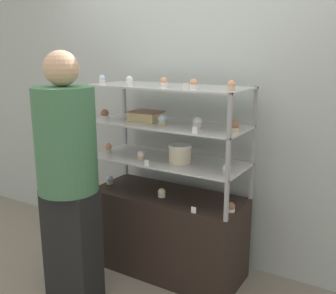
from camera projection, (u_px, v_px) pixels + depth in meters
The scene contains 28 objects.
ground_plane at pixel (168, 269), 3.13m from camera, with size 20.00×20.00×0.00m, color gray.
back_wall at pixel (193, 102), 3.15m from camera, with size 8.00×0.05×2.60m.
display_base at pixel (168, 233), 3.06m from camera, with size 1.16×0.49×0.64m.
display_riser_lower at pixel (168, 162), 2.92m from camera, with size 1.16×0.49×0.27m.
display_riser_middle at pixel (168, 126), 2.85m from camera, with size 1.16×0.49×0.27m.
display_riser_upper at pixel (168, 88), 2.79m from camera, with size 1.16×0.49×0.27m.
layer_cake_centerpiece at pixel (180, 154), 2.81m from camera, with size 0.17×0.17×0.13m.
sheet_cake_frosted at pixel (146, 116), 2.96m from camera, with size 0.23×0.18×0.07m.
cupcake_0 at pixel (110, 180), 3.20m from camera, with size 0.06×0.06×0.07m.
cupcake_1 at pixel (162, 193), 2.91m from camera, with size 0.06×0.06×0.07m.
cupcake_2 at pixel (231, 207), 2.64m from camera, with size 0.06×0.06×0.07m.
price_tag_0 at pixel (194, 210), 2.62m from camera, with size 0.04×0.00×0.04m.
cupcake_3 at pixel (108, 148), 3.12m from camera, with size 0.06×0.06×0.07m.
cupcake_4 at pixel (141, 155), 2.89m from camera, with size 0.06×0.06×0.07m.
cupcake_5 at pixel (227, 170), 2.55m from camera, with size 0.06×0.06×0.07m.
price_tag_1 at pixel (147, 163), 2.74m from camera, with size 0.04×0.00×0.04m.
cupcake_6 at pixel (105, 114), 3.02m from camera, with size 0.06×0.06×0.08m.
cupcake_7 at pixel (162, 120), 2.78m from camera, with size 0.06×0.06×0.08m.
cupcake_8 at pixel (197, 123), 2.67m from camera, with size 0.06×0.06×0.08m.
cupcake_9 at pixel (234, 126), 2.54m from camera, with size 0.06×0.06×0.08m.
price_tag_2 at pixel (195, 130), 2.49m from camera, with size 0.04×0.00×0.04m.
cupcake_10 at pixel (102, 79), 2.97m from camera, with size 0.05×0.05×0.06m.
cupcake_11 at pixel (129, 81), 2.84m from camera, with size 0.05×0.05×0.06m.
cupcake_12 at pixel (164, 82), 2.71m from camera, with size 0.05×0.05×0.06m.
cupcake_13 at pixel (194, 84), 2.56m from camera, with size 0.05×0.05×0.06m.
cupcake_14 at pixel (231, 85), 2.43m from camera, with size 0.05×0.05×0.06m.
price_tag_3 at pixel (186, 87), 2.46m from camera, with size 0.04×0.00×0.04m.
customer_figure at pixel (68, 173), 2.59m from camera, with size 0.40×0.40×1.70m.
Camera 1 is at (1.45, -2.41, 1.69)m, focal length 42.00 mm.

